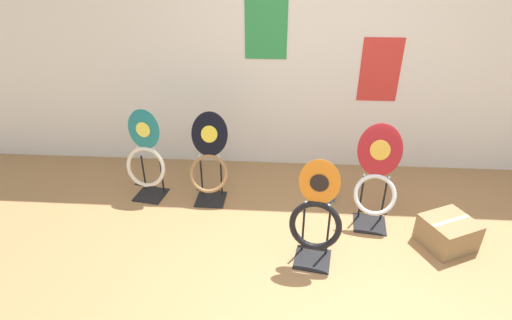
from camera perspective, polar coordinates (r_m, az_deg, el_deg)
name	(u,v)px	position (r m, az deg, el deg)	size (l,w,h in m)	color
ground_plane	(322,320)	(2.92, 9.36, -21.60)	(14.00, 14.00, 0.00)	#A37547
wall_back	(315,48)	(4.15, 8.41, 15.58)	(8.00, 0.07, 2.60)	silver
toilet_seat_display_teal_sax	(146,161)	(3.94, -15.46, -0.07)	(0.42, 0.32, 0.90)	black
toilet_seat_display_orange_sun	(316,218)	(3.04, 8.57, -8.23)	(0.41, 0.32, 0.90)	black
toilet_seat_display_crimson_swirl	(377,178)	(3.55, 16.85, -2.44)	(0.41, 0.39, 0.91)	black
toilet_seat_display_jazz_black	(209,162)	(3.78, -6.70, -0.31)	(0.37, 0.35, 0.86)	black
paint_can	(327,193)	(3.97, 10.18, -4.63)	(0.16, 0.16, 0.13)	teal
storage_box	(448,232)	(3.70, 25.70, -9.31)	(0.50, 0.49, 0.24)	#93754C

